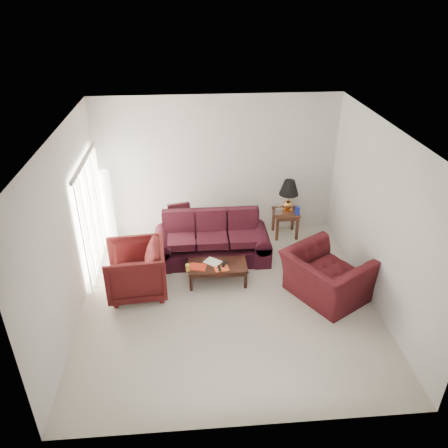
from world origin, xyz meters
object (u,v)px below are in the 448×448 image
end_table (285,223)px  coffee_table (217,273)px  sofa (212,239)px  floor_lamp (108,207)px  armchair_right (326,276)px  armchair_left (136,270)px

end_table → coffee_table: bearing=-134.7°
sofa → coffee_table: size_ratio=2.11×
floor_lamp → armchair_right: size_ratio=1.26×
sofa → coffee_table: (0.05, -0.78, -0.27)m
floor_lamp → armchair_right: bearing=-29.2°
sofa → end_table: bearing=31.8°
end_table → armchair_right: (0.25, -2.18, 0.14)m
armchair_right → armchair_left: bearing=51.7°
sofa → end_table: size_ratio=3.92×
armchair_right → coffee_table: armchair_right is taller
floor_lamp → coffee_table: size_ratio=1.53×
coffee_table → end_table: bearing=61.7°
armchair_right → coffee_table: (-1.84, 0.58, -0.24)m
armchair_left → sofa: bearing=119.5°
sofa → armchair_right: 2.33m
armchair_left → coffee_table: size_ratio=0.96×
sofa → armchair_left: (-1.39, -0.95, 0.00)m
sofa → armchair_right: bearing=-30.4°
floor_lamp → armchair_left: (0.71, -1.83, -0.35)m
sofa → floor_lamp: size_ratio=1.38×
sofa → armchair_left: bearing=-140.5°
end_table → armchair_right: size_ratio=0.44×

